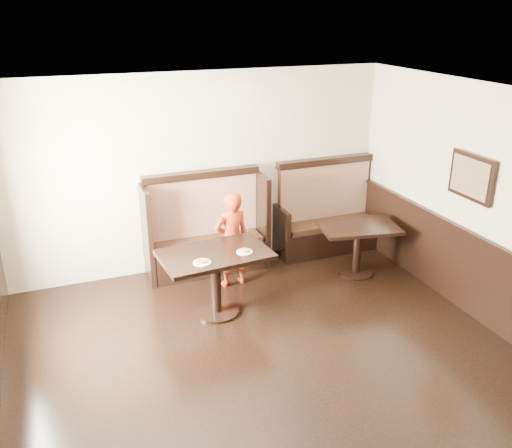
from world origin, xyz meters
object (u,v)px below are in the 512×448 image
booth_neighbor (326,220)px  table_neighbor (358,238)px  booth_main (206,235)px  child (232,239)px  table_main (215,267)px

booth_neighbor → table_neighbor: booth_neighbor is taller
booth_main → child: bearing=-71.4°
booth_main → table_neighbor: (1.96, -0.92, 0.03)m
booth_main → table_main: (-0.23, -1.23, 0.11)m
table_main → child: (0.43, 0.65, 0.03)m
table_main → child: 0.78m
booth_neighbor → table_neighbor: 0.92m
booth_neighbor → table_main: (-2.18, -1.23, 0.16)m
table_neighbor → booth_neighbor: bearing=101.7°
table_main → child: size_ratio=1.02×
booth_main → booth_neighbor: size_ratio=1.06×
booth_neighbor → child: (-1.75, -0.59, 0.19)m
booth_main → table_main: size_ratio=1.28×
booth_main → table_neighbor: 2.17m
booth_main → child: (0.20, -0.59, 0.14)m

